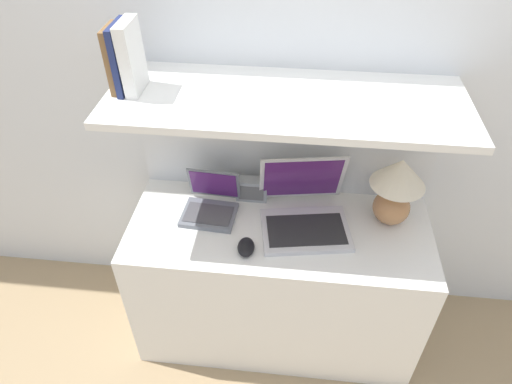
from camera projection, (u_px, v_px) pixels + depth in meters
The scene contains 13 objects.
ground_plane at pixel (271, 374), 2.16m from camera, with size 12.00×12.00×0.00m, color #9E8460.
wall_back at pixel (289, 86), 1.83m from camera, with size 6.00×0.05×2.40m.
desk at pixel (277, 283), 2.13m from camera, with size 1.27×0.52×0.71m.
back_riser at pixel (283, 199), 2.17m from camera, with size 1.27×0.04×1.26m.
shelf at pixel (286, 101), 1.59m from camera, with size 1.27×0.47×0.03m.
table_lamp at pixel (397, 186), 1.82m from camera, with size 0.22×0.22×0.32m.
laptop_large at pixel (304, 212), 1.89m from camera, with size 0.41×0.39×0.28m.
laptop_small at pixel (211, 205), 1.95m from camera, with size 0.24×0.23×0.18m.
computer_mouse at pixel (246, 247), 1.79m from camera, with size 0.08×0.11×0.04m.
router_box at pixel (252, 189), 2.01m from camera, with size 0.14×0.06×0.11m.
book_brown at pixel (114, 59), 1.55m from camera, with size 0.02×0.12×0.22m.
book_navy at pixel (121, 58), 1.55m from camera, with size 0.02×0.15×0.24m.
book_white at pixel (131, 57), 1.54m from camera, with size 0.05×0.14×0.25m.
Camera 1 is at (0.05, -1.09, 2.06)m, focal length 32.00 mm.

